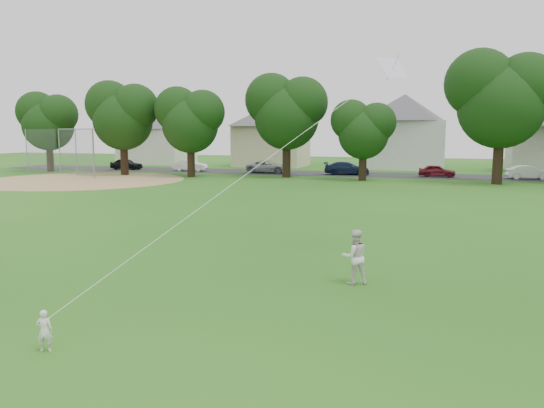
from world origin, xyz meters
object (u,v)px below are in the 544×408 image
(toddler, at_px, (44,331))
(baseball_backstop, at_px, (72,152))
(older_boy, at_px, (355,257))
(kite, at_px, (266,160))

(toddler, height_order, baseball_backstop, baseball_backstop)
(older_boy, bearing_deg, baseball_backstop, -70.29)
(baseball_backstop, bearing_deg, toddler, -52.69)
(toddler, bearing_deg, baseball_backstop, -75.88)
(older_boy, bearing_deg, kite, -1.80)
(kite, bearing_deg, toddler, -117.33)
(toddler, xyz_separation_m, kite, (2.73, 5.27, 3.04))
(kite, relative_size, baseball_backstop, 1.34)
(toddler, xyz_separation_m, baseball_backstop, (-26.94, 35.34, 1.83))
(toddler, distance_m, kite, 6.67)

